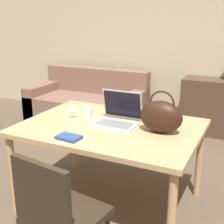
{
  "coord_description": "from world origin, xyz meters",
  "views": [
    {
      "loc": [
        1.16,
        -1.46,
        1.64
      ],
      "look_at": [
        0.09,
        0.76,
        0.87
      ],
      "focal_mm": 50.0,
      "sensor_mm": 36.0,
      "label": 1
    }
  ],
  "objects": [
    {
      "name": "couch",
      "position": [
        -1.24,
        2.63,
        0.28
      ],
      "size": [
        1.78,
        0.9,
        0.82
      ],
      "color": "#7F5B4C",
      "rests_on": "ground_plane"
    },
    {
      "name": "wall_back",
      "position": [
        0.0,
        3.22,
        1.35
      ],
      "size": [
        10.0,
        0.06,
        2.7
      ],
      "color": "beige",
      "rests_on": "ground_plane"
    },
    {
      "name": "dining_table",
      "position": [
        0.07,
        0.76,
        0.68
      ],
      "size": [
        1.48,
        1.07,
        0.75
      ],
      "color": "tan",
      "rests_on": "ground_plane"
    },
    {
      "name": "drinking_glass",
      "position": [
        -0.19,
        0.85,
        0.8
      ],
      "size": [
        0.07,
        0.07,
        0.1
      ],
      "color": "silver",
      "rests_on": "dining_table"
    },
    {
      "name": "book",
      "position": [
        -0.08,
        0.35,
        0.76
      ],
      "size": [
        0.19,
        0.13,
        0.02
      ],
      "rotation": [
        0.0,
        0.0,
        -0.08
      ],
      "color": "navy",
      "rests_on": "dining_table"
    },
    {
      "name": "laptop",
      "position": [
        0.11,
        0.85,
        0.82
      ],
      "size": [
        0.36,
        0.32,
        0.27
      ],
      "color": "silver",
      "rests_on": "dining_table"
    },
    {
      "name": "chair",
      "position": [
        0.15,
        -0.13,
        0.49
      ],
      "size": [
        0.5,
        0.5,
        0.88
      ],
      "rotation": [
        0.0,
        0.0,
        -0.14
      ],
      "color": "#2D2319",
      "rests_on": "ground_plane"
    },
    {
      "name": "wine_glass",
      "position": [
        -0.3,
        0.78,
        0.85
      ],
      "size": [
        0.07,
        0.07,
        0.14
      ],
      "color": "silver",
      "rests_on": "dining_table"
    },
    {
      "name": "handbag",
      "position": [
        0.5,
        0.79,
        0.88
      ],
      "size": [
        0.34,
        0.18,
        0.34
      ],
      "color": "black",
      "rests_on": "dining_table"
    },
    {
      "name": "sideboard",
      "position": [
        0.71,
        2.97,
        0.39
      ],
      "size": [
        1.05,
        0.4,
        0.79
      ],
      "color": "#4C3828",
      "rests_on": "ground_plane"
    }
  ]
}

